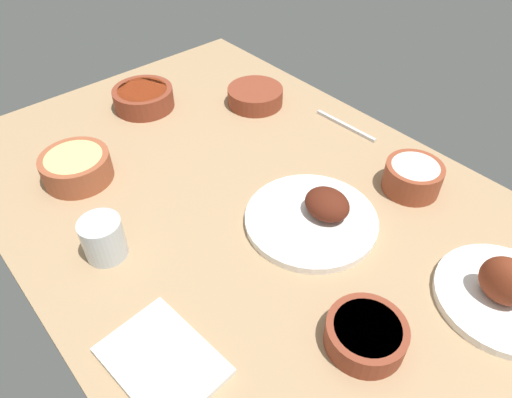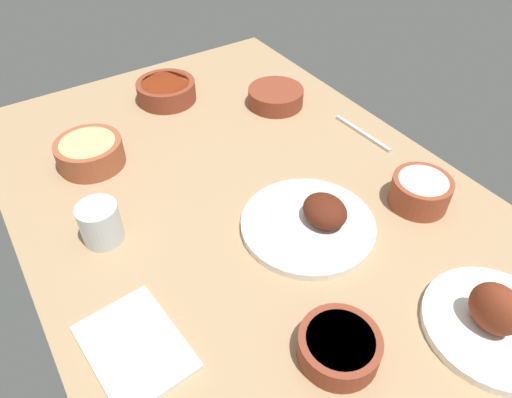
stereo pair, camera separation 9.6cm
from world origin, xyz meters
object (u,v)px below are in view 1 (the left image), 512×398
object	(u,v)px
bowl_cream	(413,177)
fork_loose	(346,126)
bowl_onions	(255,95)
bowl_pasta	(366,334)
bowl_potatoes	(76,167)
bowl_sauce	(143,97)
folded_napkin	(162,361)
plate_near_viewer	(315,216)
plate_far_side	(504,292)
water_tumbler	(103,238)

from	to	relation	value
bowl_cream	fork_loose	size ratio (longest dim) A/B	0.67
bowl_onions	bowl_cream	world-z (taller)	bowl_cream
bowl_pasta	bowl_potatoes	bearing A→B (deg)	13.35
fork_loose	bowl_onions	bearing A→B (deg)	-159.61
bowl_sauce	folded_napkin	world-z (taller)	bowl_sauce
plate_near_viewer	fork_loose	size ratio (longest dim) A/B	1.46
bowl_pasta	folded_napkin	xyz separation A→B (cm)	(17.98, 26.03, -1.89)
plate_near_viewer	bowl_sauce	xyz separation A→B (cm)	(60.16, 3.10, 1.25)
plate_far_side	bowl_onions	distance (cm)	76.69
plate_far_side	bowl_pasta	bearing A→B (deg)	66.93
plate_far_side	bowl_pasta	xyz separation A→B (cm)	(10.13, 23.79, -0.04)
bowl_sauce	water_tumbler	world-z (taller)	water_tumbler
bowl_onions	bowl_potatoes	bearing A→B (deg)	88.04
bowl_potatoes	folded_napkin	size ratio (longest dim) A/B	0.80
bowl_pasta	bowl_cream	world-z (taller)	bowl_cream
plate_near_viewer	fork_loose	bearing A→B (deg)	-58.87
bowl_onions	bowl_cream	size ratio (longest dim) A/B	1.22
bowl_sauce	bowl_pasta	size ratio (longest dim) A/B	1.23
bowl_onions	fork_loose	distance (cm)	25.70
plate_near_viewer	bowl_onions	size ratio (longest dim) A/B	1.79
plate_far_side	bowl_potatoes	xyz separation A→B (cm)	(77.71, 39.82, 0.75)
plate_near_viewer	plate_far_side	xyz separation A→B (cm)	(-34.01, -10.13, 0.85)
folded_napkin	fork_loose	bearing A→B (deg)	-70.89
bowl_sauce	bowl_pasta	distance (cm)	84.70
bowl_potatoes	bowl_pasta	size ratio (longest dim) A/B	1.17
bowl_pasta	water_tumbler	distance (cm)	48.79
plate_near_viewer	water_tumbler	distance (cm)	40.67
bowl_cream	plate_near_viewer	bearing A→B (deg)	74.21
bowl_potatoes	bowl_sauce	distance (cm)	31.28
folded_napkin	fork_loose	world-z (taller)	folded_napkin
plate_near_viewer	bowl_sauce	world-z (taller)	plate_near_viewer
bowl_pasta	bowl_cream	bearing A→B (deg)	-64.54
plate_far_side	plate_near_viewer	bearing A→B (deg)	16.58
bowl_cream	bowl_potatoes	bearing A→B (deg)	46.36
bowl_onions	bowl_cream	distance (cm)	48.52
bowl_pasta	plate_near_viewer	bearing A→B (deg)	-29.78
bowl_potatoes	bowl_cream	bearing A→B (deg)	-133.64
bowl_sauce	plate_near_viewer	bearing A→B (deg)	-177.05
bowl_cream	folded_napkin	bearing A→B (deg)	89.48
plate_near_viewer	water_tumbler	world-z (taller)	water_tumbler
bowl_onions	plate_near_viewer	bearing A→B (deg)	154.01
bowl_potatoes	plate_far_side	bearing A→B (deg)	-152.87
plate_near_viewer	bowl_pasta	size ratio (longest dim) A/B	2.07
plate_far_side	folded_napkin	xyz separation A→B (cm)	(28.11, 49.82, -1.93)
bowl_onions	bowl_pasta	bearing A→B (deg)	152.61
bowl_potatoes	bowl_onions	distance (cm)	50.20
bowl_cream	fork_loose	xyz separation A→B (cm)	(24.87, -7.56, -2.99)
bowl_cream	folded_napkin	distance (cm)	62.66
bowl_sauce	bowl_onions	distance (cm)	29.77
folded_napkin	bowl_cream	bearing A→B (deg)	-90.52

